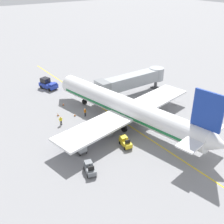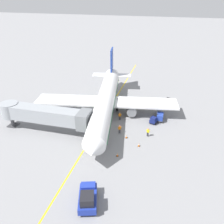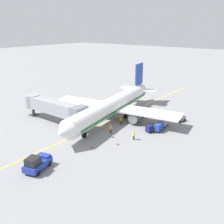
# 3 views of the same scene
# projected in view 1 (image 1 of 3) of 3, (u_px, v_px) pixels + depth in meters

# --- Properties ---
(ground_plane) EXTENTS (400.00, 400.00, 0.00)m
(ground_plane) POSITION_uv_depth(u_px,v_px,m) (120.00, 120.00, 50.96)
(ground_plane) COLOR gray
(gate_lead_in_line) EXTENTS (0.24, 80.00, 0.01)m
(gate_lead_in_line) POSITION_uv_depth(u_px,v_px,m) (120.00, 120.00, 50.96)
(gate_lead_in_line) COLOR gold
(gate_lead_in_line) RESTS_ON ground
(parked_airliner) EXTENTS (30.45, 37.23, 10.63)m
(parked_airliner) POSITION_uv_depth(u_px,v_px,m) (126.00, 108.00, 48.25)
(parked_airliner) COLOR white
(parked_airliner) RESTS_ON ground
(jet_bridge) EXTENTS (17.75, 3.50, 4.98)m
(jet_bridge) POSITION_uv_depth(u_px,v_px,m) (132.00, 80.00, 59.53)
(jet_bridge) COLOR #93999E
(jet_bridge) RESTS_ON ground
(pushback_tractor) EXTENTS (3.41, 4.86, 2.40)m
(pushback_tractor) POSITION_uv_depth(u_px,v_px,m) (48.00, 84.00, 63.99)
(pushback_tractor) COLOR #1E339E
(pushback_tractor) RESTS_ON ground
(baggage_tug_lead) EXTENTS (1.94, 2.75, 1.62)m
(baggage_tug_lead) POSITION_uv_depth(u_px,v_px,m) (72.00, 136.00, 44.69)
(baggage_tug_lead) COLOR navy
(baggage_tug_lead) RESTS_ON ground
(baggage_tug_trailing) EXTENTS (1.85, 2.73, 1.62)m
(baggage_tug_trailing) POSITION_uv_depth(u_px,v_px,m) (90.00, 168.00, 37.30)
(baggage_tug_trailing) COLOR slate
(baggage_tug_trailing) RESTS_ON ground
(baggage_tug_spare) EXTENTS (1.71, 2.69, 1.62)m
(baggage_tug_spare) POSITION_uv_depth(u_px,v_px,m) (125.00, 142.00, 42.97)
(baggage_tug_spare) COLOR gold
(baggage_tug_spare) RESTS_ON ground
(baggage_cart_front) EXTENTS (1.32, 2.91, 1.58)m
(baggage_cart_front) POSITION_uv_depth(u_px,v_px,m) (69.00, 139.00, 43.34)
(baggage_cart_front) COLOR #4C4C51
(baggage_cart_front) RESTS_ON ground
(baggage_cart_second_in_train) EXTENTS (1.32, 2.91, 1.58)m
(baggage_cart_second_in_train) POSITION_uv_depth(u_px,v_px,m) (80.00, 147.00, 41.44)
(baggage_cart_second_in_train) COLOR #4C4C51
(baggage_cart_second_in_train) RESTS_ON ground
(ground_crew_wing_walker) EXTENTS (0.72, 0.34, 1.69)m
(ground_crew_wing_walker) POSITION_uv_depth(u_px,v_px,m) (61.00, 120.00, 48.79)
(ground_crew_wing_walker) COLOR #232328
(ground_crew_wing_walker) RESTS_ON ground
(ground_crew_loader) EXTENTS (0.69, 0.39, 1.69)m
(ground_crew_loader) POSITION_uv_depth(u_px,v_px,m) (85.00, 112.00, 51.69)
(ground_crew_loader) COLOR #232328
(ground_crew_loader) RESTS_ON ground
(ground_crew_marshaller) EXTENTS (0.73, 0.30, 1.69)m
(ground_crew_marshaller) POSITION_uv_depth(u_px,v_px,m) (105.00, 121.00, 48.69)
(ground_crew_marshaller) COLOR #232328
(ground_crew_marshaller) RESTS_ON ground
(safety_cone_nose_left) EXTENTS (0.36, 0.36, 0.59)m
(safety_cone_nose_left) POSITION_uv_depth(u_px,v_px,m) (63.00, 104.00, 56.25)
(safety_cone_nose_left) COLOR black
(safety_cone_nose_left) RESTS_ON ground
(safety_cone_nose_right) EXTENTS (0.36, 0.36, 0.59)m
(safety_cone_nose_right) POSITION_uv_depth(u_px,v_px,m) (58.00, 114.00, 52.17)
(safety_cone_nose_right) COLOR black
(safety_cone_nose_right) RESTS_ON ground
(safety_cone_wing_tip) EXTENTS (0.36, 0.36, 0.59)m
(safety_cone_wing_tip) POSITION_uv_depth(u_px,v_px,m) (75.00, 115.00, 52.09)
(safety_cone_wing_tip) COLOR black
(safety_cone_wing_tip) RESTS_ON ground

